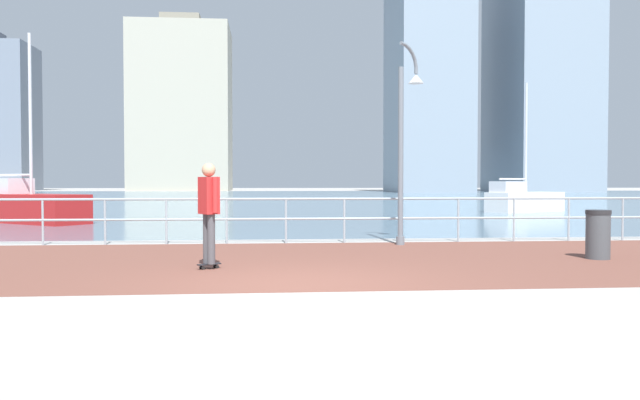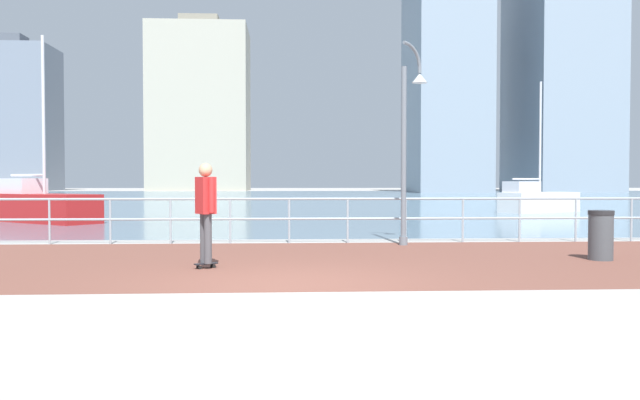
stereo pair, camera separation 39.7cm
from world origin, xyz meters
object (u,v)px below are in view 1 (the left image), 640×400
Objects in this scene: sailboat_white at (523,200)px; lamppost at (406,133)px; skateboarder at (209,205)px; trash_bin at (598,234)px; sailboat_blue at (29,205)px.

lamppost is at bearing -121.69° from sailboat_white.
skateboarder reaches higher than trash_bin.
sailboat_blue is at bearing -163.27° from sailboat_white.
trash_bin is (7.21, 0.73, -0.60)m from skateboarder.
sailboat_white is at bearing 58.31° from lamppost.
sailboat_blue is at bearing 121.38° from skateboarder.
sailboat_white reaches higher than lamppost.
skateboarder is at bearing -58.62° from sailboat_blue.
sailboat_blue is at bearing 143.44° from lamppost.
sailboat_blue is (-21.11, -6.35, 0.04)m from sailboat_white.
skateboarder is 0.28× the size of sailboat_white.
sailboat_blue reaches higher than sailboat_white.
sailboat_blue reaches higher than trash_bin.
lamppost is 5.81m from skateboarder.
trash_bin is (3.03, -3.00, -2.13)m from lamppost.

